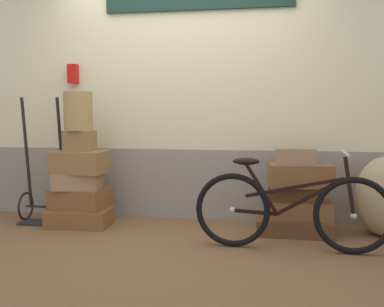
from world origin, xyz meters
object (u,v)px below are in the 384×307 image
(suitcase_6, at_px, (297,209))
(suitcase_8, at_px, (300,175))
(suitcase_1, at_px, (80,198))
(suitcase_2, at_px, (78,181))
(luggage_trolley, at_px, (44,194))
(bicycle, at_px, (291,210))
(suitcase_7, at_px, (294,193))
(suitcase_4, at_px, (80,141))
(suitcase_0, at_px, (80,217))
(wicker_basket, at_px, (78,111))
(suitcase_5, at_px, (294,226))
(suitcase_9, at_px, (295,156))
(suitcase_3, at_px, (80,162))

(suitcase_6, height_order, suitcase_8, suitcase_8)
(suitcase_1, bearing_deg, suitcase_2, -87.43)
(suitcase_6, distance_m, luggage_trolley, 2.53)
(suitcase_8, distance_m, bicycle, 0.53)
(suitcase_7, bearing_deg, suitcase_4, -176.41)
(bicycle, bearing_deg, suitcase_8, 76.99)
(suitcase_7, bearing_deg, suitcase_0, -175.81)
(wicker_basket, bearing_deg, bicycle, -13.79)
(suitcase_7, xyz_separation_m, suitcase_8, (0.05, -0.03, 0.17))
(suitcase_6, bearing_deg, suitcase_2, 177.63)
(suitcase_1, distance_m, luggage_trolley, 0.42)
(suitcase_5, bearing_deg, suitcase_1, -178.91)
(suitcase_6, xyz_separation_m, suitcase_9, (-0.03, 0.00, 0.49))
(suitcase_5, height_order, suitcase_7, suitcase_7)
(suitcase_0, relative_size, suitcase_3, 1.19)
(suitcase_5, distance_m, bicycle, 0.56)
(suitcase_0, height_order, luggage_trolley, luggage_trolley)
(suitcase_5, bearing_deg, suitcase_7, 112.49)
(suitcase_0, relative_size, suitcase_4, 2.15)
(suitcase_0, distance_m, suitcase_9, 2.17)
(suitcase_2, xyz_separation_m, wicker_basket, (0.01, 0.02, 0.69))
(suitcase_3, bearing_deg, suitcase_8, 2.65)
(suitcase_5, height_order, suitcase_8, suitcase_8)
(suitcase_3, relative_size, suitcase_7, 1.08)
(suitcase_8, relative_size, luggage_trolley, 0.44)
(suitcase_7, bearing_deg, suitcase_1, -177.29)
(suitcase_2, relative_size, bicycle, 0.27)
(suitcase_6, xyz_separation_m, luggage_trolley, (-2.53, 0.05, 0.06))
(suitcase_1, relative_size, suitcase_7, 1.13)
(suitcase_6, height_order, wicker_basket, wicker_basket)
(suitcase_0, relative_size, suitcase_9, 1.69)
(wicker_basket, height_order, bicycle, wicker_basket)
(suitcase_3, height_order, suitcase_6, suitcase_3)
(suitcase_1, distance_m, suitcase_2, 0.18)
(suitcase_1, relative_size, bicycle, 0.33)
(wicker_basket, bearing_deg, suitcase_1, 112.15)
(suitcase_0, height_order, suitcase_2, suitcase_2)
(suitcase_1, bearing_deg, suitcase_6, 4.61)
(suitcase_8, distance_m, wicker_basket, 2.20)
(suitcase_1, xyz_separation_m, suitcase_9, (2.09, 0.00, 0.46))
(wicker_basket, bearing_deg, suitcase_8, -0.49)
(suitcase_1, bearing_deg, suitcase_3, -57.93)
(suitcase_9, xyz_separation_m, bicycle, (-0.07, -0.52, -0.39))
(suitcase_3, bearing_deg, suitcase_0, -78.40)
(suitcase_5, bearing_deg, suitcase_4, -178.04)
(suitcase_4, xyz_separation_m, suitcase_8, (2.11, -0.01, -0.29))
(suitcase_4, height_order, suitcase_6, suitcase_4)
(suitcase_1, xyz_separation_m, suitcase_5, (2.09, -0.03, -0.19))
(suitcase_4, xyz_separation_m, wicker_basket, (-0.01, 0.00, 0.29))
(suitcase_9, height_order, wicker_basket, wicker_basket)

